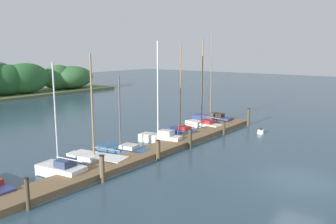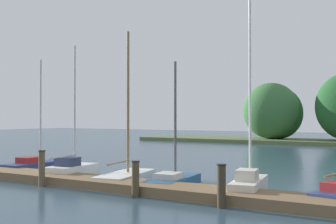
{
  "view_description": "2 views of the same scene",
  "coord_description": "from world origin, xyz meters",
  "px_view_note": "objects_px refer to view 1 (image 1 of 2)",
  "views": [
    {
      "loc": [
        -17.65,
        -4.95,
        6.7
      ],
      "look_at": [
        3.07,
        11.08,
        2.03
      ],
      "focal_mm": 36.93,
      "sensor_mm": 36.0,
      "label": 1
    },
    {
      "loc": [
        7.74,
        -4.56,
        2.79
      ],
      "look_at": [
        -1.69,
        10.21,
        2.99
      ],
      "focal_mm": 48.3,
      "sensor_mm": 36.0,
      "label": 2
    }
  ],
  "objects_px": {
    "sailboat_3": "(123,148)",
    "mooring_piling_2": "(158,150)",
    "sailboat_6": "(203,123)",
    "sailboat_5": "(181,130)",
    "mooring_piling_5": "(248,117)",
    "mooring_piling_4": "(224,128)",
    "sailboat_2": "(95,156)",
    "mooring_piling_1": "(102,169)",
    "sailboat_1": "(60,169)",
    "mooring_piling_0": "(27,194)",
    "sailboat_4": "(160,137)",
    "mooring_piling_3": "(190,139)",
    "channel_buoy_0": "(261,132)"
  },
  "relations": [
    {
      "from": "sailboat_3",
      "to": "mooring_piling_2",
      "type": "height_order",
      "value": "sailboat_3"
    },
    {
      "from": "sailboat_6",
      "to": "mooring_piling_2",
      "type": "xyz_separation_m",
      "value": [
        -9.56,
        -2.72,
        0.21
      ]
    },
    {
      "from": "sailboat_5",
      "to": "mooring_piling_5",
      "type": "relative_size",
      "value": 4.53
    },
    {
      "from": "mooring_piling_4",
      "to": "sailboat_2",
      "type": "bearing_deg",
      "value": 164.8
    },
    {
      "from": "sailboat_2",
      "to": "mooring_piling_1",
      "type": "distance_m",
      "value": 3.61
    },
    {
      "from": "sailboat_2",
      "to": "mooring_piling_2",
      "type": "xyz_separation_m",
      "value": [
        2.58,
        -2.85,
        0.32
      ]
    },
    {
      "from": "sailboat_2",
      "to": "mooring_piling_5",
      "type": "height_order",
      "value": "sailboat_2"
    },
    {
      "from": "mooring_piling_4",
      "to": "mooring_piling_5",
      "type": "bearing_deg",
      "value": -0.64
    },
    {
      "from": "sailboat_5",
      "to": "mooring_piling_4",
      "type": "height_order",
      "value": "sailboat_5"
    },
    {
      "from": "sailboat_1",
      "to": "sailboat_5",
      "type": "relative_size",
      "value": 0.85
    },
    {
      "from": "sailboat_1",
      "to": "sailboat_2",
      "type": "relative_size",
      "value": 0.94
    },
    {
      "from": "sailboat_2",
      "to": "sailboat_5",
      "type": "bearing_deg",
      "value": -103.05
    },
    {
      "from": "sailboat_5",
      "to": "mooring_piling_0",
      "type": "bearing_deg",
      "value": 111.87
    },
    {
      "from": "sailboat_4",
      "to": "mooring_piling_0",
      "type": "distance_m",
      "value": 12.19
    },
    {
      "from": "mooring_piling_0",
      "to": "mooring_piling_5",
      "type": "distance_m",
      "value": 21.37
    },
    {
      "from": "sailboat_1",
      "to": "sailboat_4",
      "type": "xyz_separation_m",
      "value": [
        8.61,
        0.05,
        0.04
      ]
    },
    {
      "from": "sailboat_6",
      "to": "sailboat_5",
      "type": "bearing_deg",
      "value": 97.22
    },
    {
      "from": "sailboat_1",
      "to": "mooring_piling_1",
      "type": "bearing_deg",
      "value": -172.48
    },
    {
      "from": "mooring_piling_1",
      "to": "sailboat_5",
      "type": "bearing_deg",
      "value": 14.54
    },
    {
      "from": "sailboat_5",
      "to": "mooring_piling_1",
      "type": "relative_size",
      "value": 4.94
    },
    {
      "from": "sailboat_4",
      "to": "sailboat_5",
      "type": "relative_size",
      "value": 1.02
    },
    {
      "from": "mooring_piling_0",
      "to": "mooring_piling_5",
      "type": "bearing_deg",
      "value": -0.37
    },
    {
      "from": "sailboat_3",
      "to": "mooring_piling_5",
      "type": "bearing_deg",
      "value": -112.74
    },
    {
      "from": "sailboat_2",
      "to": "mooring_piling_0",
      "type": "bearing_deg",
      "value": 102.51
    },
    {
      "from": "mooring_piling_5",
      "to": "sailboat_4",
      "type": "bearing_deg",
      "value": 164.43
    },
    {
      "from": "mooring_piling_3",
      "to": "channel_buoy_0",
      "type": "bearing_deg",
      "value": -17.3
    },
    {
      "from": "sailboat_3",
      "to": "sailboat_4",
      "type": "bearing_deg",
      "value": -106.17
    },
    {
      "from": "mooring_piling_2",
      "to": "mooring_piling_3",
      "type": "distance_m",
      "value": 3.37
    },
    {
      "from": "mooring_piling_3",
      "to": "sailboat_5",
      "type": "bearing_deg",
      "value": 44.09
    },
    {
      "from": "sailboat_5",
      "to": "sailboat_6",
      "type": "relative_size",
      "value": 0.94
    },
    {
      "from": "mooring_piling_3",
      "to": "mooring_piling_5",
      "type": "xyz_separation_m",
      "value": [
        9.29,
        -0.03,
        0.12
      ]
    },
    {
      "from": "mooring_piling_1",
      "to": "mooring_piling_5",
      "type": "relative_size",
      "value": 0.92
    },
    {
      "from": "sailboat_5",
      "to": "sailboat_2",
      "type": "bearing_deg",
      "value": 100.87
    },
    {
      "from": "mooring_piling_2",
      "to": "mooring_piling_5",
      "type": "height_order",
      "value": "mooring_piling_5"
    },
    {
      "from": "mooring_piling_1",
      "to": "mooring_piling_4",
      "type": "bearing_deg",
      "value": -0.02
    },
    {
      "from": "sailboat_6",
      "to": "mooring_piling_2",
      "type": "distance_m",
      "value": 9.94
    },
    {
      "from": "mooring_piling_3",
      "to": "mooring_piling_1",
      "type": "bearing_deg",
      "value": 179.85
    },
    {
      "from": "sailboat_6",
      "to": "mooring_piling_0",
      "type": "xyz_separation_m",
      "value": [
        -18.26,
        -2.72,
        0.3
      ]
    },
    {
      "from": "sailboat_5",
      "to": "mooring_piling_2",
      "type": "xyz_separation_m",
      "value": [
        -6.33,
        -2.76,
        0.28
      ]
    },
    {
      "from": "sailboat_3",
      "to": "mooring_piling_4",
      "type": "relative_size",
      "value": 4.65
    },
    {
      "from": "sailboat_2",
      "to": "mooring_piling_2",
      "type": "distance_m",
      "value": 3.86
    },
    {
      "from": "mooring_piling_1",
      "to": "channel_buoy_0",
      "type": "distance_m",
      "value": 15.21
    },
    {
      "from": "sailboat_1",
      "to": "mooring_piling_5",
      "type": "height_order",
      "value": "sailboat_1"
    },
    {
      "from": "sailboat_4",
      "to": "sailboat_5",
      "type": "distance_m",
      "value": 3.12
    },
    {
      "from": "sailboat_5",
      "to": "mooring_piling_0",
      "type": "height_order",
      "value": "sailboat_5"
    },
    {
      "from": "sailboat_1",
      "to": "mooring_piling_3",
      "type": "distance_m",
      "value": 9.13
    },
    {
      "from": "sailboat_6",
      "to": "channel_buoy_0",
      "type": "xyz_separation_m",
      "value": [
        0.84,
        -5.01,
        -0.26
      ]
    },
    {
      "from": "sailboat_6",
      "to": "mooring_piling_4",
      "type": "xyz_separation_m",
      "value": [
        -1.32,
        -2.81,
        0.12
      ]
    },
    {
      "from": "sailboat_2",
      "to": "mooring_piling_5",
      "type": "xyz_separation_m",
      "value": [
        15.24,
        -2.99,
        0.48
      ]
    },
    {
      "from": "sailboat_2",
      "to": "sailboat_3",
      "type": "distance_m",
      "value": 2.36
    }
  ]
}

